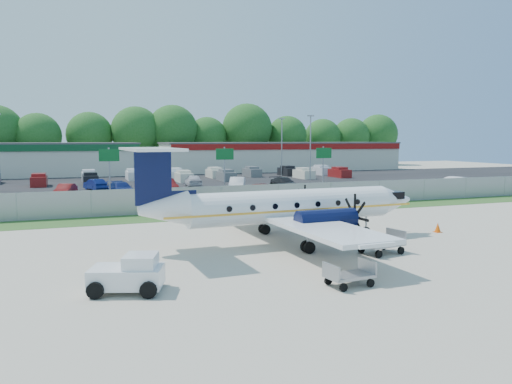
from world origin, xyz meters
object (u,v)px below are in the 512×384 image
object	(u,v)px
aircraft	(286,206)
baggage_cart_near	(349,275)
baggage_cart_far	(381,243)
pushback_tug	(130,274)

from	to	relation	value
aircraft	baggage_cart_near	world-z (taller)	aircraft
aircraft	baggage_cart_far	distance (m)	5.61
aircraft	baggage_cart_near	bearing A→B (deg)	-96.89
baggage_cart_near	baggage_cart_far	world-z (taller)	baggage_cart_far
baggage_cart_far	pushback_tug	bearing A→B (deg)	-170.76
aircraft	baggage_cart_far	bearing A→B (deg)	-51.28
aircraft	baggage_cart_near	distance (m)	8.70
aircraft	baggage_cart_far	world-z (taller)	aircraft
pushback_tug	baggage_cart_far	bearing A→B (deg)	9.24
baggage_cart_near	baggage_cart_far	distance (m)	6.14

